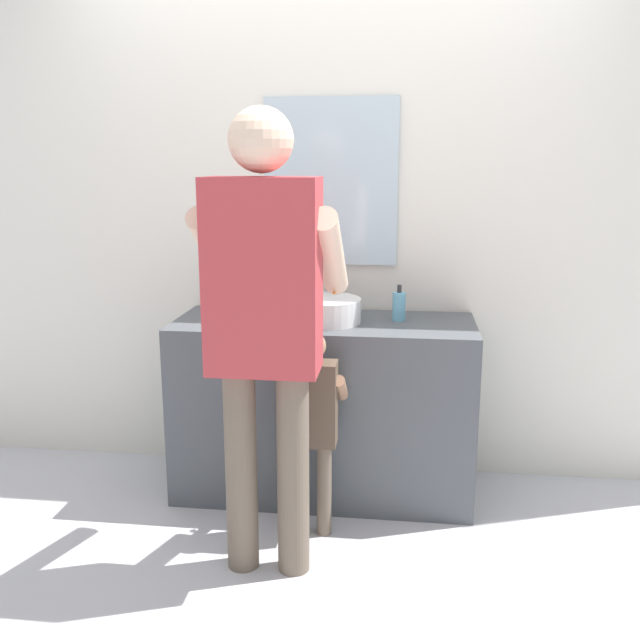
% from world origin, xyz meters
% --- Properties ---
extents(ground_plane, '(14.00, 14.00, 0.00)m').
position_xyz_m(ground_plane, '(0.00, 0.00, 0.00)').
color(ground_plane, silver).
extents(back_wall, '(4.40, 0.10, 2.70)m').
position_xyz_m(back_wall, '(0.00, 0.62, 1.35)').
color(back_wall, silver).
rests_on(back_wall, ground).
extents(vanity_cabinet, '(1.37, 0.54, 0.83)m').
position_xyz_m(vanity_cabinet, '(0.00, 0.30, 0.41)').
color(vanity_cabinet, '#4C5156').
rests_on(vanity_cabinet, ground).
extents(sink_basin, '(0.34, 0.34, 0.11)m').
position_xyz_m(sink_basin, '(0.00, 0.28, 0.89)').
color(sink_basin, white).
rests_on(sink_basin, vanity_cabinet).
extents(faucet, '(0.18, 0.14, 0.18)m').
position_xyz_m(faucet, '(0.00, 0.49, 0.91)').
color(faucet, '#B7BABF').
rests_on(faucet, vanity_cabinet).
extents(toothbrush_cup, '(0.07, 0.07, 0.21)m').
position_xyz_m(toothbrush_cup, '(-0.33, 0.27, 0.88)').
color(toothbrush_cup, '#D86666').
rests_on(toothbrush_cup, vanity_cabinet).
extents(soap_bottle, '(0.06, 0.06, 0.16)m').
position_xyz_m(soap_bottle, '(0.34, 0.36, 0.90)').
color(soap_bottle, '#66B2D1').
rests_on(soap_bottle, vanity_cabinet).
extents(child_toddler, '(0.27, 0.27, 0.88)m').
position_xyz_m(child_toddler, '(0.00, -0.10, 0.52)').
color(child_toddler, '#6B5B4C').
rests_on(child_toddler, ground).
extents(adult_parent, '(0.53, 0.56, 1.72)m').
position_xyz_m(adult_parent, '(-0.13, -0.37, 1.03)').
color(adult_parent, '#6B5B4C').
rests_on(adult_parent, ground).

